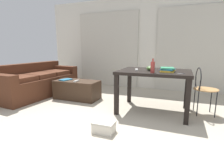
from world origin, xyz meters
TOP-DOWN VIEW (x-y plane):
  - ground_plane at (0.00, 1.37)m, footprint 8.51×8.51m
  - wall_back at (0.00, 3.55)m, footprint 6.18×0.10m
  - curtains at (0.00, 3.46)m, footprint 4.22×0.03m
  - couch at (-2.34, 1.73)m, footprint 1.00×2.08m
  - coffee_table at (-1.24, 1.80)m, footprint 1.00×0.49m
  - craft_table at (0.49, 1.61)m, footprint 1.23×0.90m
  - wire_chair at (1.28, 1.78)m, footprint 0.39×0.41m
  - bottle_near at (0.51, 1.30)m, footprint 0.07×0.07m
  - bowl at (0.43, 1.57)m, footprint 0.14×0.14m
  - book_stack at (0.72, 1.53)m, footprint 0.26×0.31m
  - tv_remote_on_table at (0.20, 1.50)m, footprint 0.08×0.16m
  - scissors at (0.95, 1.35)m, footprint 0.11×0.05m
  - tv_remote_primary at (-1.19, 1.70)m, footprint 0.06×0.17m
  - magazine at (-1.51, 1.76)m, footprint 0.23×0.30m
  - shoebox at (0.00, 0.52)m, footprint 0.29×0.21m

SIDE VIEW (x-z plane):
  - ground_plane at x=0.00m, z-range 0.00..0.00m
  - shoebox at x=0.00m, z-range 0.00..0.15m
  - coffee_table at x=-1.24m, z-range 0.00..0.42m
  - couch at x=-2.34m, z-range -0.07..0.70m
  - magazine at x=-1.51m, z-range 0.42..0.44m
  - tv_remote_primary at x=-1.19m, z-range 0.42..0.45m
  - wire_chair at x=1.28m, z-range 0.10..0.92m
  - craft_table at x=0.49m, z-range 0.28..1.03m
  - scissors at x=0.95m, z-range 0.75..0.76m
  - tv_remote_on_table at x=0.20m, z-range 0.75..0.78m
  - book_stack at x=0.72m, z-range 0.75..0.82m
  - bowl at x=0.43m, z-range 0.75..0.83m
  - bottle_near at x=0.51m, z-range 0.73..0.96m
  - curtains at x=0.00m, z-range 0.00..2.17m
  - wall_back at x=0.00m, z-range 0.00..2.53m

